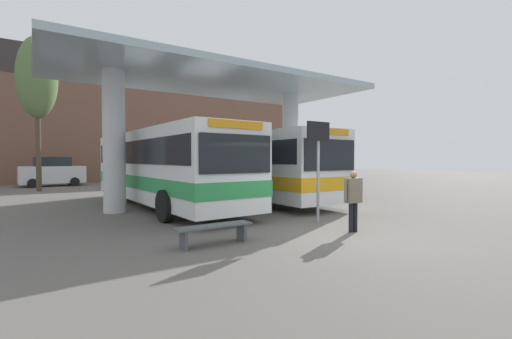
# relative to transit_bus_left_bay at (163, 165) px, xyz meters

# --- Properties ---
(ground_plane) EXTENTS (100.00, 100.00, 0.00)m
(ground_plane) POSITION_rel_transit_bus_left_bay_xyz_m (2.15, -7.65, -1.73)
(ground_plane) COLOR #605B56
(townhouse_backdrop) EXTENTS (40.00, 0.58, 10.88)m
(townhouse_backdrop) POSITION_rel_transit_bus_left_bay_xyz_m (2.15, 17.83, 4.57)
(townhouse_backdrop) COLOR brown
(townhouse_backdrop) RESTS_ON ground_plane
(station_canopy) EXTENTS (13.35, 6.21, 5.50)m
(station_canopy) POSITION_rel_transit_bus_left_bay_xyz_m (2.15, -0.55, 2.96)
(station_canopy) COLOR silver
(station_canopy) RESTS_ON ground_plane
(transit_bus_left_bay) EXTENTS (3.15, 11.47, 3.09)m
(transit_bus_left_bay) POSITION_rel_transit_bus_left_bay_xyz_m (0.00, 0.00, 0.00)
(transit_bus_left_bay) COLOR white
(transit_bus_left_bay) RESTS_ON ground_plane
(transit_bus_center_bay) EXTENTS (2.96, 12.12, 3.09)m
(transit_bus_center_bay) POSITION_rel_transit_bus_left_bay_xyz_m (4.30, 0.66, -0.00)
(transit_bus_center_bay) COLOR white
(transit_bus_center_bay) RESTS_ON ground_plane
(waiting_bench_near_pillar) EXTENTS (1.84, 0.44, 0.46)m
(waiting_bench_near_pillar) POSITION_rel_transit_bus_left_bay_xyz_m (-1.11, -6.94, -1.38)
(waiting_bench_near_pillar) COLOR #4C5156
(waiting_bench_near_pillar) RESTS_ON ground_plane
(info_sign_platform) EXTENTS (0.90, 0.09, 3.14)m
(info_sign_platform) POSITION_rel_transit_bus_left_bay_xyz_m (2.87, -6.17, 0.50)
(info_sign_platform) COLOR gray
(info_sign_platform) RESTS_ON ground_plane
(pedestrian_waiting) EXTENTS (0.61, 0.30, 1.64)m
(pedestrian_waiting) POSITION_rel_transit_bus_left_bay_xyz_m (2.65, -7.75, -0.73)
(pedestrian_waiting) COLOR black
(pedestrian_waiting) RESTS_ON ground_plane
(poplar_tree_behind_left) EXTENTS (2.27, 2.27, 9.45)m
(poplar_tree_behind_left) POSITION_rel_transit_bus_left_bay_xyz_m (-4.20, 10.91, 5.15)
(poplar_tree_behind_left) COLOR #473A2B
(poplar_tree_behind_left) RESTS_ON ground_plane
(parked_car_street) EXTENTS (4.29, 2.20, 2.12)m
(parked_car_street) POSITION_rel_transit_bus_left_bay_xyz_m (-3.30, 14.90, -0.71)
(parked_car_street) COLOR silver
(parked_car_street) RESTS_ON ground_plane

